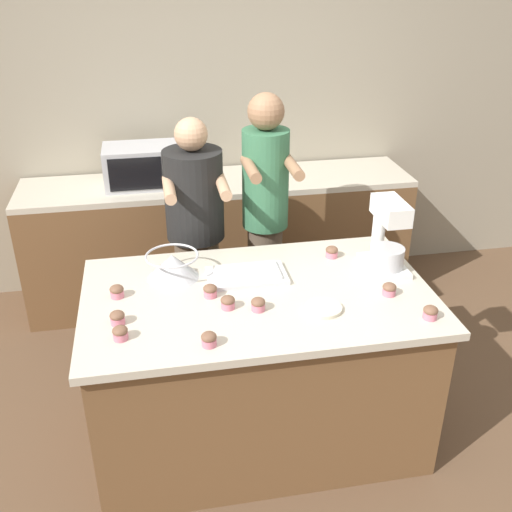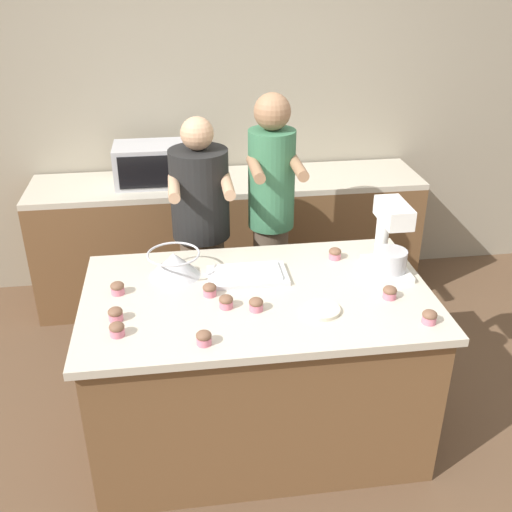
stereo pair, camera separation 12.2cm
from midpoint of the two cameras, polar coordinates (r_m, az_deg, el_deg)
name	(u,v)px [view 2 (the right image)]	position (r m, az deg, el deg)	size (l,w,h in m)	color
ground_plane	(257,429)	(3.52, 1.15, -16.16)	(16.00, 16.00, 0.00)	brown
back_wall	(222,110)	(4.55, -2.49, 13.67)	(10.00, 0.06, 2.70)	gray
island_counter	(257,365)	(3.22, 1.23, -10.35)	(1.73, 1.04, 0.89)	brown
back_counter	(229,238)	(4.52, -1.82, 1.69)	(2.80, 0.60, 0.94)	brown
person_left	(202,239)	(3.68, -4.24, 1.59)	(0.36, 0.51, 1.58)	brown
person_right	(271,221)	(3.69, 2.39, 3.33)	(0.30, 0.48, 1.70)	brown
stand_mixer	(390,242)	(3.18, 13.69, 1.28)	(0.20, 0.30, 0.39)	white
mixing_bowl	(174,264)	(3.11, -6.71, -0.74)	(0.28, 0.28, 0.13)	#BCBCC1
baking_tray	(248,275)	(3.10, 0.32, -1.79)	(0.41, 0.23, 0.04)	silver
microwave_oven	(152,164)	(4.27, -9.06, 8.62)	(0.52, 0.34, 0.28)	#B7B7BC
small_plate	(321,310)	(2.85, 7.47, -5.12)	(0.18, 0.18, 0.02)	beige
cupcake_0	(117,288)	(3.02, -11.93, -3.01)	(0.07, 0.07, 0.07)	#D17084
cupcake_1	(256,304)	(2.82, 1.25, -4.62)	(0.07, 0.07, 0.07)	#D17084
cupcake_2	(226,301)	(2.84, -1.64, -4.37)	(0.07, 0.07, 0.07)	#D17084
cupcake_3	(429,317)	(2.86, 17.37, -5.56)	(0.07, 0.07, 0.07)	#D17084
cupcake_4	(210,290)	(2.94, -3.26, -3.22)	(0.07, 0.07, 0.07)	#D17084
cupcake_5	(117,329)	(2.70, -11.85, -6.85)	(0.07, 0.07, 0.07)	#D17084
cupcake_6	(335,253)	(3.32, 8.57, 0.24)	(0.07, 0.07, 0.07)	#D17084
cupcake_7	(116,314)	(2.81, -12.02, -5.44)	(0.07, 0.07, 0.07)	#D17084
cupcake_8	(204,338)	(2.60, -3.64, -7.79)	(0.07, 0.07, 0.07)	#D17084
cupcake_9	(390,292)	(3.00, 13.76, -3.39)	(0.07, 0.07, 0.07)	#D17084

